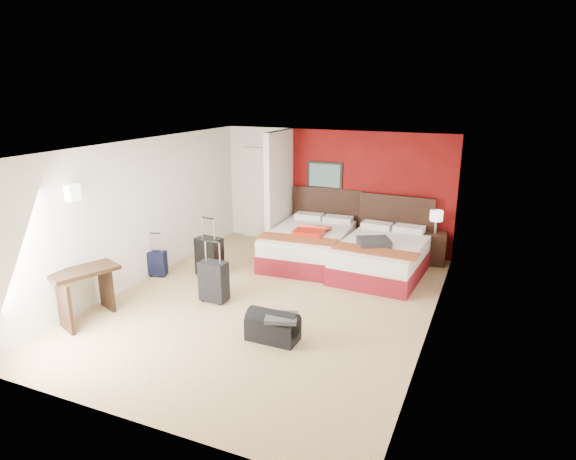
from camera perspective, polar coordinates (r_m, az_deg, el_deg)
The scene contains 17 objects.
ground at distance 8.10m, azimuth -2.17°, elevation -8.28°, with size 6.50×6.50×0.00m, color #D2B481.
room_walls at distance 9.52m, azimuth -6.21°, elevation 3.36°, with size 5.02×6.52×2.50m.
red_accent_panel at distance 10.39m, azimuth 9.27°, elevation 4.29°, with size 3.50×0.04×2.50m, color maroon.
partition_wall at distance 10.38m, azimuth -1.02°, elevation 4.49°, with size 0.12×1.20×2.50m, color silver.
entry_door at distance 11.26m, azimuth -3.26°, elevation 4.23°, with size 0.82×0.06×2.05m, color silver.
bed_left at distance 9.83m, azimuth 2.43°, elevation -1.84°, with size 1.47×2.10×0.63m, color white.
bed_right at distance 9.33m, azimuth 10.80°, elevation -3.15°, with size 1.45×2.07×0.62m, color silver.
red_suitcase_open at distance 9.60m, azimuth 2.80°, elevation -0.03°, with size 0.56×0.77×0.10m, color red.
jacket_bundle at distance 8.95m, azimuth 9.87°, elevation -1.38°, with size 0.55×0.44×0.13m, color #313236.
nightstand at distance 10.11m, azimuth 16.43°, elevation -2.01°, with size 0.45×0.45×0.62m, color black.
table_lamp at distance 9.96m, azimuth 16.68°, elevation 0.91°, with size 0.25×0.25×0.44m, color white.
suitcase_black at distance 9.15m, azimuth -9.04°, elevation -3.20°, with size 0.47×0.29×0.70m, color black.
suitcase_charcoal at distance 8.09m, azimuth -8.54°, elevation -6.02°, with size 0.43×0.27×0.64m, color black.
suitcase_navy at distance 9.39m, azimuth -14.78°, elevation -3.88°, with size 0.32×0.19×0.44m, color black.
duffel_bag at distance 6.91m, azimuth -1.76°, elevation -11.20°, with size 0.70×0.37×0.36m, color black.
jacket_draped at distance 6.72m, azimuth -0.78°, elevation -10.05°, with size 0.42×0.35×0.06m, color #3C3C42.
desk at distance 7.96m, azimuth -22.23°, elevation -6.89°, with size 0.48×0.95×0.79m, color black.
Camera 1 is at (3.20, -6.64, 3.35)m, focal length 30.86 mm.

